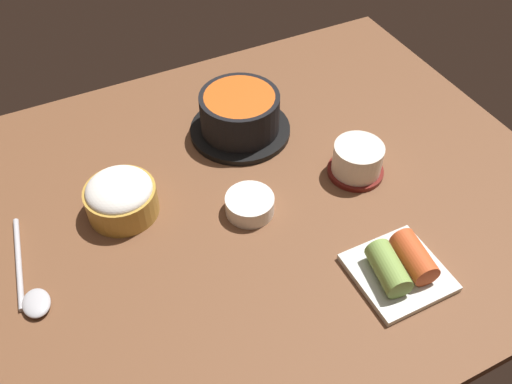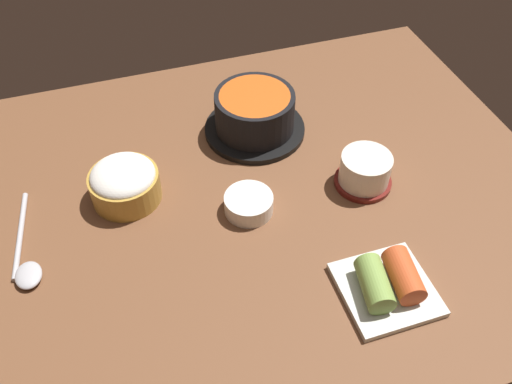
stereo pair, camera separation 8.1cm
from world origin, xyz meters
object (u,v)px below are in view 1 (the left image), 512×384
at_px(banchan_cup_center, 250,204).
at_px(spoon, 30,289).
at_px(rice_bowl, 121,196).
at_px(stone_pot, 240,115).
at_px(kimchi_plate, 400,267).
at_px(tea_cup_with_saucer, 357,160).

relative_size(banchan_cup_center, spoon, 0.40).
relative_size(rice_bowl, spoon, 0.58).
xyz_separation_m(banchan_cup_center, spoon, (-0.32, 0.00, -0.01)).
distance_m(rice_bowl, banchan_cup_center, 0.19).
bearing_deg(rice_bowl, banchan_cup_center, -26.35).
bearing_deg(stone_pot, spoon, -156.19).
height_order(banchan_cup_center, kimchi_plate, kimchi_plate).
height_order(rice_bowl, kimchi_plate, rice_bowl).
xyz_separation_m(kimchi_plate, spoon, (-0.46, 0.20, -0.01)).
height_order(rice_bowl, banchan_cup_center, rice_bowl).
bearing_deg(rice_bowl, kimchi_plate, -42.84).
bearing_deg(tea_cup_with_saucer, spoon, 179.76).
bearing_deg(stone_pot, kimchi_plate, -79.93).
height_order(rice_bowl, tea_cup_with_saucer, rice_bowl).
xyz_separation_m(stone_pot, kimchi_plate, (0.07, -0.37, -0.02)).
relative_size(stone_pot, tea_cup_with_saucer, 1.92).
relative_size(tea_cup_with_saucer, spoon, 0.49).
xyz_separation_m(stone_pot, banchan_cup_center, (-0.07, -0.17, -0.02)).
xyz_separation_m(stone_pot, tea_cup_with_saucer, (0.12, -0.17, -0.01)).
relative_size(stone_pot, banchan_cup_center, 2.35).
relative_size(rice_bowl, banchan_cup_center, 1.44).
height_order(tea_cup_with_saucer, spoon, tea_cup_with_saucer).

